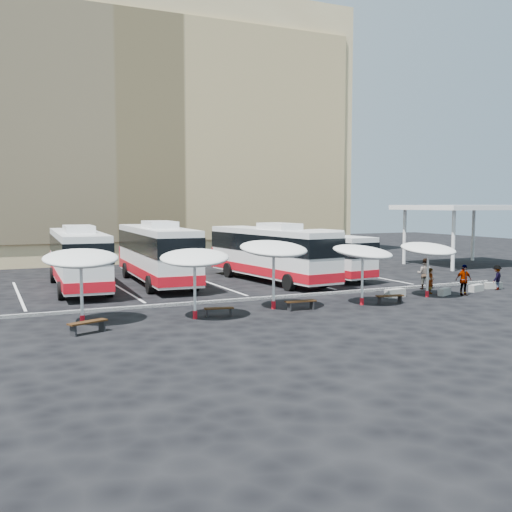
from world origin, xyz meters
name	(u,v)px	position (x,y,z in m)	size (l,w,h in m)	color
ground	(262,301)	(0.00, 0.00, 0.00)	(120.00, 120.00, 0.00)	black
sandstone_building	(128,131)	(0.00, 31.87, 12.63)	(42.00, 18.25, 29.60)	tan
service_canopy	(465,209)	(24.00, 10.00, 4.87)	(10.00, 8.00, 5.20)	silver
curb_divider	(258,298)	(0.00, 0.50, 0.07)	(34.00, 0.25, 0.15)	black
bay_lines	(211,283)	(0.00, 8.00, 0.01)	(24.15, 12.00, 0.01)	white
bus_0	(78,256)	(-8.44, 9.07, 2.05)	(3.41, 12.74, 4.00)	silver
bus_1	(156,252)	(-3.33, 9.46, 2.14)	(3.55, 13.34, 4.20)	silver
bus_2	(271,252)	(4.00, 7.12, 2.06)	(3.97, 12.92, 4.03)	silver
bus_3	(316,253)	(8.13, 8.02, 1.78)	(3.25, 11.12, 3.48)	silver
sunshade_0	(81,259)	(-9.92, -2.31, 2.91)	(3.58, 3.62, 3.42)	silver
sunshade_1	(195,258)	(-5.00, -3.29, 2.83)	(4.12, 4.15, 3.33)	silver
sunshade_2	(274,249)	(-0.54, -2.46, 3.04)	(3.53, 3.57, 3.58)	silver
sunshade_3	(363,252)	(4.23, -3.33, 2.78)	(4.10, 4.12, 3.27)	silver
sunshade_4	(428,249)	(9.16, -2.65, 2.74)	(3.10, 3.14, 3.22)	silver
wood_bench_0	(88,324)	(-10.03, -4.47, 0.39)	(1.71, 1.06, 0.51)	black
wood_bench_1	(219,310)	(-3.80, -3.25, 0.33)	(1.45, 0.67, 0.43)	black
wood_bench_2	(301,303)	(0.54, -3.35, 0.37)	(1.60, 0.49, 0.49)	black
wood_bench_3	(390,297)	(5.79, -3.64, 0.35)	(1.53, 0.63, 0.46)	black
conc_bench_0	(395,293)	(7.45, -1.96, 0.24)	(1.26, 0.42, 0.47)	gray
conc_bench_1	(444,292)	(10.53, -2.55, 0.20)	(1.09, 0.36, 0.41)	gray
conc_bench_2	(476,288)	(13.34, -2.21, 0.21)	(1.13, 0.38, 0.43)	gray
conc_bench_3	(493,285)	(15.21, -1.74, 0.20)	(1.07, 0.36, 0.40)	gray
passenger_0	(431,281)	(10.21, -1.74, 0.76)	(0.55, 0.36, 1.52)	black
passenger_1	(425,274)	(11.12, -0.17, 0.97)	(0.94, 0.73, 1.93)	black
passenger_2	(464,280)	(11.46, -3.08, 0.90)	(1.05, 0.44, 1.80)	black
passenger_3	(497,278)	(14.97, -2.21, 0.77)	(0.99, 0.57, 1.53)	black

